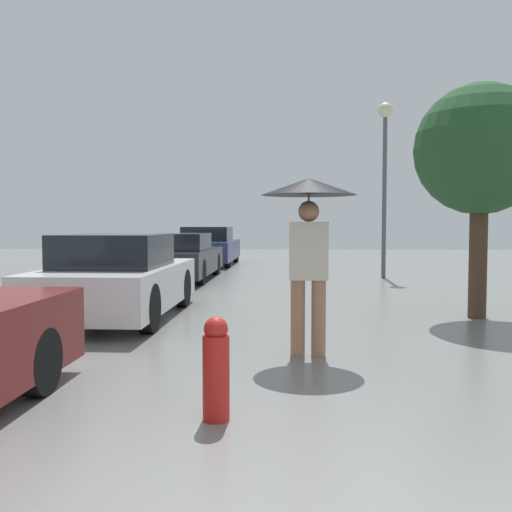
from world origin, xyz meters
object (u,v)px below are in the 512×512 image
(parked_car_second, at_px, (118,279))
(parked_car_farthest, at_px, (208,247))
(street_lamp, at_px, (385,151))
(fire_hydrant, at_px, (216,369))
(parked_car_third, at_px, (179,257))
(tree, at_px, (480,151))
(pedestrian, at_px, (309,218))

(parked_car_second, distance_m, parked_car_farthest, 11.42)
(street_lamp, bearing_deg, fire_hydrant, -105.11)
(parked_car_third, xyz_separation_m, tree, (5.73, -5.76, 1.96))
(parked_car_farthest, height_order, fire_hydrant, parked_car_farthest)
(parked_car_second, distance_m, fire_hydrant, 4.87)
(parked_car_second, distance_m, parked_car_third, 6.11)
(tree, bearing_deg, street_lamp, 93.07)
(parked_car_farthest, relative_size, street_lamp, 0.96)
(fire_hydrant, bearing_deg, street_lamp, 74.89)
(parked_car_second, bearing_deg, parked_car_farthest, 91.22)
(street_lamp, bearing_deg, parked_car_second, -126.64)
(parked_car_farthest, bearing_deg, pedestrian, -77.49)
(tree, bearing_deg, pedestrian, -134.95)
(parked_car_farthest, distance_m, tree, 12.59)
(tree, bearing_deg, parked_car_third, 134.84)
(parked_car_third, xyz_separation_m, parked_car_farthest, (0.02, 5.31, 0.06))
(parked_car_third, height_order, tree, tree)
(pedestrian, xyz_separation_m, parked_car_farthest, (-3.05, 13.73, -0.86))
(pedestrian, relative_size, parked_car_third, 0.43)
(tree, bearing_deg, fire_hydrant, -125.54)
(parked_car_second, relative_size, tree, 1.08)
(parked_car_second, xyz_separation_m, parked_car_third, (-0.27, 6.10, -0.03))
(parked_car_third, height_order, parked_car_farthest, parked_car_farthest)
(parked_car_second, xyz_separation_m, street_lamp, (5.11, 6.87, 2.76))
(pedestrian, xyz_separation_m, tree, (2.66, 2.66, 1.03))
(parked_car_second, height_order, street_lamp, street_lamp)
(pedestrian, distance_m, fire_hydrant, 2.48)
(pedestrian, height_order, fire_hydrant, pedestrian)
(street_lamp, bearing_deg, parked_car_farthest, 139.68)
(street_lamp, xyz_separation_m, fire_hydrant, (-3.04, -11.27, -2.98))
(pedestrian, relative_size, street_lamp, 0.42)
(parked_car_third, relative_size, street_lamp, 0.97)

